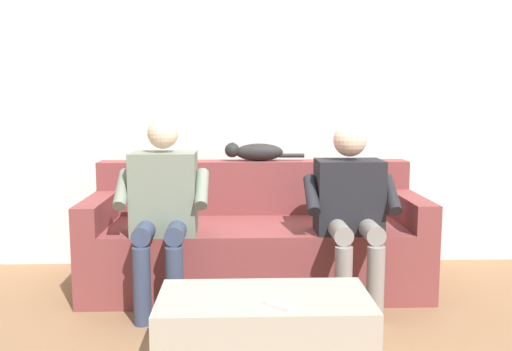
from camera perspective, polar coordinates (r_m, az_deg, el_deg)
name	(u,v)px	position (r m, az deg, el deg)	size (l,w,h in m)	color
ground_plane	(260,329)	(3.12, 0.38, -15.59)	(8.00, 8.00, 0.00)	#846042
back_wall	(253,88)	(4.16, -0.34, 8.99)	(4.53, 0.06, 2.65)	silver
couch	(255,242)	(3.73, -0.09, -6.86)	(2.18, 0.83, 0.81)	brown
coffee_table	(264,335)	(2.60, 0.84, -16.13)	(0.95, 0.49, 0.37)	#A89E8E
person_left_seated	(350,203)	(3.34, 9.73, -2.81)	(0.55, 0.53, 1.10)	black
person_right_seated	(163,201)	(3.31, -9.57, -2.64)	(0.54, 0.52, 1.14)	slate
cat_on_backrest	(255,152)	(3.90, -0.09, 2.46)	(0.56, 0.14, 0.14)	black
remote_white	(279,306)	(2.39, 2.35, -13.30)	(0.14, 0.03, 0.02)	white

